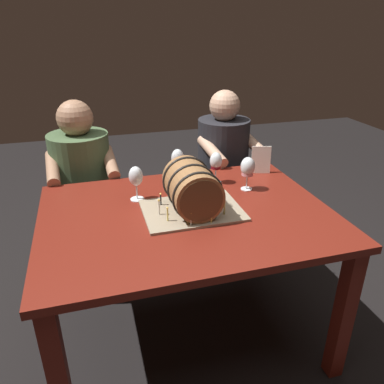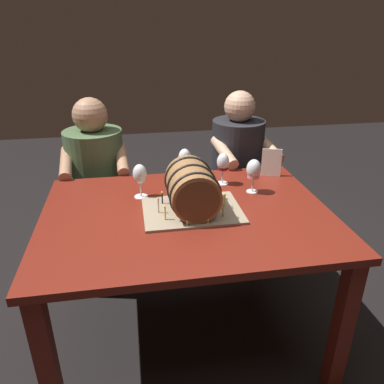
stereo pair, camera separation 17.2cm
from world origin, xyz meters
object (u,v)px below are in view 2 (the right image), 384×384
at_px(wine_glass_red, 223,164).
at_px(wine_glass_amber, 185,160).
at_px(wine_glass_empty, 140,175).
at_px(wine_glass_rose, 254,171).
at_px(menu_card, 271,163).
at_px(person_seated_left, 99,191).
at_px(person_seated_right, 236,182).
at_px(barrel_cake, 192,190).
at_px(dining_table, 187,231).

distance_m(wine_glass_red, wine_glass_amber, 0.21).
relative_size(wine_glass_empty, wine_glass_rose, 0.98).
bearing_deg(menu_card, wine_glass_empty, -152.24).
relative_size(person_seated_left, person_seated_right, 0.99).
distance_m(wine_glass_empty, wine_glass_amber, 0.29).
bearing_deg(person_seated_right, barrel_cake, -119.90).
distance_m(barrel_cake, person_seated_right, 0.94).
relative_size(barrel_cake, menu_card, 2.84).
relative_size(dining_table, wine_glass_amber, 6.99).
height_order(dining_table, wine_glass_empty, wine_glass_empty).
bearing_deg(wine_glass_empty, barrel_cake, -40.94).
bearing_deg(wine_glass_empty, person_seated_left, 114.72).
bearing_deg(dining_table, wine_glass_red, 50.36).
xyz_separation_m(wine_glass_amber, person_seated_left, (-0.51, 0.42, -0.34)).
xyz_separation_m(barrel_cake, wine_glass_red, (0.22, 0.29, 0.01)).
bearing_deg(barrel_cake, wine_glass_rose, 25.02).
height_order(barrel_cake, wine_glass_red, barrel_cake).
bearing_deg(person_seated_left, wine_glass_rose, -35.90).
distance_m(wine_glass_amber, person_seated_left, 0.74).
bearing_deg(wine_glass_amber, dining_table, -97.27).
bearing_deg(barrel_cake, wine_glass_empty, 139.06).
height_order(dining_table, person_seated_right, person_seated_right).
distance_m(wine_glass_amber, wine_glass_rose, 0.38).
bearing_deg(person_seated_left, menu_card, -22.15).
bearing_deg(wine_glass_rose, menu_card, 48.62).
xyz_separation_m(dining_table, person_seated_left, (-0.47, 0.77, -0.10)).
bearing_deg(wine_glass_amber, person_seated_right, 44.76).
relative_size(wine_glass_empty, person_seated_left, 0.15).
bearing_deg(dining_table, barrel_cake, 3.04).
bearing_deg(wine_glass_rose, barrel_cake, -154.98).
height_order(wine_glass_red, wine_glass_amber, wine_glass_amber).
height_order(wine_glass_amber, person_seated_right, person_seated_right).
bearing_deg(person_seated_right, wine_glass_rose, -98.91).
bearing_deg(wine_glass_red, person_seated_right, 64.85).
distance_m(barrel_cake, wine_glass_amber, 0.35).
bearing_deg(person_seated_right, menu_card, -79.37).
xyz_separation_m(dining_table, menu_card, (0.54, 0.36, 0.18)).
height_order(menu_card, person_seated_left, person_seated_left).
bearing_deg(barrel_cake, wine_glass_red, 53.24).
bearing_deg(wine_glass_amber, barrel_cake, -93.26).
distance_m(wine_glass_red, menu_card, 0.31).
relative_size(menu_card, person_seated_left, 0.14).
relative_size(wine_glass_amber, menu_card, 1.20).
relative_size(dining_table, menu_card, 8.40).
height_order(dining_table, barrel_cake, barrel_cake).
xyz_separation_m(wine_glass_empty, person_seated_left, (-0.26, 0.57, -0.33)).
xyz_separation_m(wine_glass_empty, wine_glass_amber, (0.25, 0.15, 0.01)).
bearing_deg(person_seated_right, wine_glass_empty, -139.62).
relative_size(dining_table, barrel_cake, 2.95).
bearing_deg(dining_table, menu_card, 33.40).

